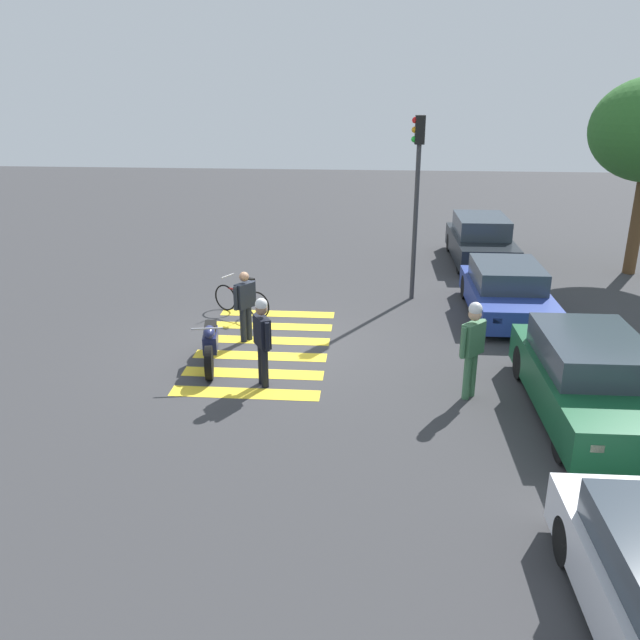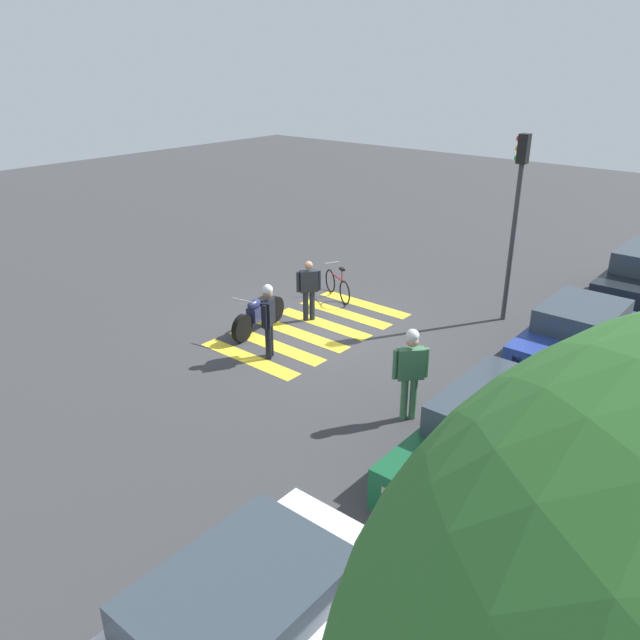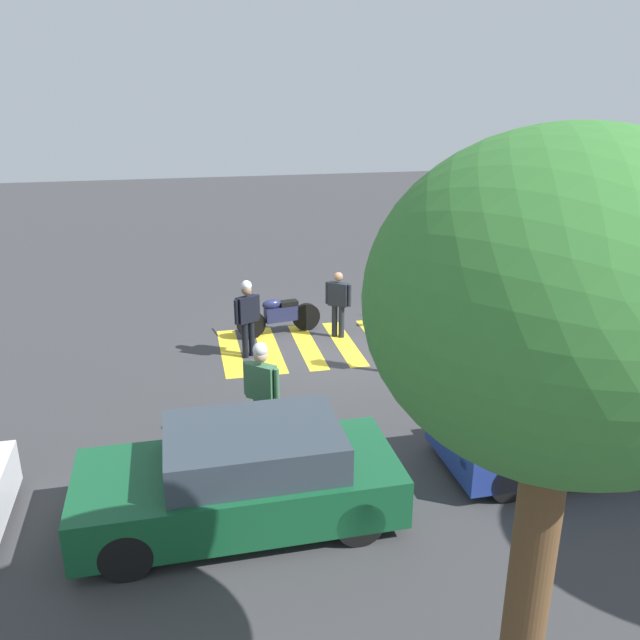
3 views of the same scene
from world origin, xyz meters
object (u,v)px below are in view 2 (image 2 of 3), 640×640
object	(u,v)px
officer_on_foot	(309,287)
leaning_bicycle	(337,286)
car_white_van	(231,633)
traffic_light_pole	(517,201)
pedestrian_bystander	(411,367)
car_green_compact	(495,437)
police_motorcycle	(259,314)
officer_by_motorcycle	(269,316)
car_blue_hatchback	(578,334)

from	to	relation	value
officer_on_foot	leaning_bicycle	bearing A→B (deg)	-165.98
car_white_van	traffic_light_pole	size ratio (longest dim) A/B	0.92
pedestrian_bystander	car_green_compact	size ratio (longest dim) A/B	0.42
officer_on_foot	car_green_compact	distance (m)	7.33
police_motorcycle	traffic_light_pole	bearing A→B (deg)	137.16
leaning_bicycle	officer_by_motorcycle	world-z (taller)	officer_by_motorcycle
car_white_van	car_blue_hatchback	bearing A→B (deg)	179.66
leaning_bicycle	car_white_van	world-z (taller)	car_white_van
leaning_bicycle	car_blue_hatchback	xyz separation A→B (m)	(-0.50, 6.65, 0.23)
pedestrian_bystander	traffic_light_pole	distance (m)	6.24
police_motorcycle	car_white_van	size ratio (longest dim) A/B	0.48
police_motorcycle	pedestrian_bystander	distance (m)	5.32
officer_on_foot	officer_by_motorcycle	xyz separation A→B (m)	(2.26, 0.76, 0.11)
pedestrian_bystander	officer_on_foot	bearing A→B (deg)	-117.73
pedestrian_bystander	car_white_van	xyz separation A→B (m)	(5.90, 1.46, -0.48)
officer_by_motorcycle	car_blue_hatchback	world-z (taller)	officer_by_motorcycle
car_blue_hatchback	pedestrian_bystander	bearing A→B (deg)	-17.98
car_blue_hatchback	car_white_van	bearing A→B (deg)	-0.34
officer_on_foot	car_green_compact	size ratio (longest dim) A/B	0.37
officer_by_motorcycle	officer_on_foot	bearing A→B (deg)	-161.45
leaning_bicycle	pedestrian_bystander	xyz separation A→B (m)	(4.21, 5.12, 0.73)
officer_by_motorcycle	traffic_light_pole	size ratio (longest dim) A/B	0.38
police_motorcycle	officer_on_foot	world-z (taller)	officer_on_foot
leaning_bicycle	car_green_compact	world-z (taller)	car_green_compact
pedestrian_bystander	traffic_light_pole	size ratio (longest dim) A/B	0.39
leaning_bicycle	car_white_van	distance (m)	12.06
leaning_bicycle	traffic_light_pole	distance (m)	5.41
police_motorcycle	leaning_bicycle	distance (m)	3.11
police_motorcycle	leaning_bicycle	size ratio (longest dim) A/B	1.35
officer_on_foot	pedestrian_bystander	xyz separation A→B (m)	(2.46, 4.68, 0.18)
car_white_van	traffic_light_pole	xyz separation A→B (m)	(-11.74, -2.24, 2.55)
officer_by_motorcycle	traffic_light_pole	world-z (taller)	traffic_light_pole
officer_on_foot	pedestrian_bystander	bearing A→B (deg)	62.27
police_motorcycle	traffic_light_pole	size ratio (longest dim) A/B	0.44
officer_by_motorcycle	police_motorcycle	bearing A→B (deg)	-125.85
police_motorcycle	pedestrian_bystander	bearing A→B (deg)	78.00
police_motorcycle	car_green_compact	size ratio (longest dim) A/B	0.47
police_motorcycle	officer_on_foot	distance (m)	1.51
leaning_bicycle	officer_by_motorcycle	size ratio (longest dim) A/B	0.87
car_blue_hatchback	car_green_compact	xyz separation A→B (m)	(5.24, 0.48, 0.07)
officer_on_foot	car_blue_hatchback	size ratio (longest dim) A/B	0.42
leaning_bicycle	car_green_compact	bearing A→B (deg)	56.33
police_motorcycle	car_green_compact	xyz separation A→B (m)	(1.64, 7.18, 0.21)
car_green_compact	car_blue_hatchback	bearing A→B (deg)	-174.78
car_white_van	officer_on_foot	bearing A→B (deg)	-143.66
pedestrian_bystander	car_white_van	bearing A→B (deg)	13.95
leaning_bicycle	car_white_van	size ratio (longest dim) A/B	0.36
car_blue_hatchback	leaning_bicycle	bearing A→B (deg)	-85.73
leaning_bicycle	traffic_light_pole	world-z (taller)	traffic_light_pole
pedestrian_bystander	car_blue_hatchback	size ratio (longest dim) A/B	0.48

